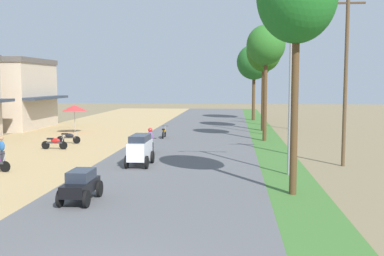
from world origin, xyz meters
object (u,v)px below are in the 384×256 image
at_px(utility_pole_near, 346,78).
at_px(motorbike_ahead_second, 164,132).
at_px(streetlamp_mid, 266,83).
at_px(vendor_umbrella, 74,108).
at_px(parked_motorbike_third, 55,142).
at_px(pedestrian_on_shoulder, 2,150).
at_px(median_tree_second, 266,46).
at_px(utility_pole_far, 291,81).
at_px(motorbike_foreground_rider, 151,142).
at_px(median_tree_third, 264,51).
at_px(parked_motorbike_fourth, 69,137).
at_px(car_van_white, 140,148).
at_px(median_tree_fourth, 254,62).
at_px(car_sedan_black, 81,184).
at_px(streetlamp_near, 291,81).

xyz_separation_m(utility_pole_near, motorbike_ahead_second, (-11.65, 11.28, -4.26)).
bearing_deg(streetlamp_mid, vendor_umbrella, -178.04).
height_order(parked_motorbike_third, pedestrian_on_shoulder, pedestrian_on_shoulder).
bearing_deg(median_tree_second, utility_pole_far, 72.62).
height_order(utility_pole_far, motorbike_foreground_rider, utility_pole_far).
xyz_separation_m(pedestrian_on_shoulder, utility_pole_near, (18.48, 2.03, 3.87)).
xyz_separation_m(median_tree_third, utility_pole_far, (2.82, 2.47, -2.75)).
height_order(vendor_umbrella, motorbike_ahead_second, vendor_umbrella).
xyz_separation_m(vendor_umbrella, utility_pole_far, (19.71, 6.18, 2.38)).
relative_size(parked_motorbike_fourth, motorbike_ahead_second, 1.00).
bearing_deg(car_van_white, utility_pole_near, 6.77).
xyz_separation_m(parked_motorbike_fourth, streetlamp_mid, (14.88, 7.57, 3.98)).
relative_size(pedestrian_on_shoulder, streetlamp_mid, 0.21).
relative_size(parked_motorbike_third, median_tree_fourth, 0.20).
relative_size(parked_motorbike_fourth, median_tree_second, 0.20).
relative_size(parked_motorbike_fourth, vendor_umbrella, 0.71).
xyz_separation_m(car_sedan_black, motorbike_foreground_rider, (0.52, 11.84, 0.11)).
height_order(median_tree_fourth, utility_pole_far, median_tree_fourth).
distance_m(parked_motorbike_third, vendor_umbrella, 10.29).
xyz_separation_m(parked_motorbike_third, motorbike_ahead_second, (6.42, 6.97, 0.02)).
bearing_deg(motorbike_ahead_second, motorbike_foreground_rider, -87.14).
height_order(median_tree_fourth, motorbike_ahead_second, median_tree_fourth).
distance_m(streetlamp_near, motorbike_ahead_second, 17.01).
xyz_separation_m(median_tree_second, car_sedan_black, (-8.13, -19.27, -6.60)).
distance_m(parked_motorbike_fourth, pedestrian_on_shoulder, 9.28).
height_order(streetlamp_near, streetlamp_mid, streetlamp_near).
xyz_separation_m(vendor_umbrella, motorbike_foreground_rider, (8.93, -11.36, -1.45)).
height_order(parked_motorbike_fourth, car_van_white, car_van_white).
relative_size(median_tree_second, utility_pole_near, 0.96).
xyz_separation_m(car_sedan_black, car_van_white, (0.70, 7.66, 0.28)).
height_order(streetlamp_near, car_van_white, streetlamp_near).
height_order(pedestrian_on_shoulder, motorbike_foreground_rider, motorbike_foreground_rider).
distance_m(median_tree_second, median_tree_fourth, 19.76).
distance_m(vendor_umbrella, streetlamp_mid, 17.03).
xyz_separation_m(streetlamp_mid, car_sedan_black, (-8.46, -23.78, -3.79)).
height_order(pedestrian_on_shoulder, motorbike_ahead_second, pedestrian_on_shoulder).
bearing_deg(parked_motorbike_third, parked_motorbike_fourth, 91.82).
height_order(parked_motorbike_third, median_tree_fourth, median_tree_fourth).
xyz_separation_m(streetlamp_mid, utility_pole_near, (3.28, -14.81, 0.30)).
height_order(median_tree_second, motorbike_foreground_rider, median_tree_second).
distance_m(vendor_umbrella, median_tree_third, 18.04).
distance_m(streetlamp_mid, motorbike_ahead_second, 9.91).
height_order(median_tree_fourth, car_van_white, median_tree_fourth).
height_order(parked_motorbike_fourth, median_tree_third, median_tree_third).
height_order(pedestrian_on_shoulder, streetlamp_mid, streetlamp_mid).
height_order(median_tree_second, motorbike_ahead_second, median_tree_second).
bearing_deg(streetlamp_mid, parked_motorbike_third, -144.61).
bearing_deg(car_sedan_black, streetlamp_mid, 70.41).
bearing_deg(pedestrian_on_shoulder, car_sedan_black, -45.85).
bearing_deg(utility_pole_far, pedestrian_on_shoulder, -128.79).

